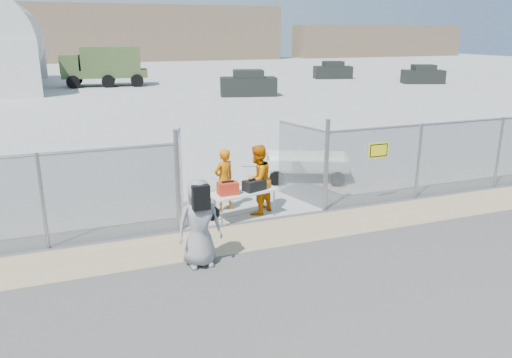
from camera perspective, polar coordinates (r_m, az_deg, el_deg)
name	(u,v)px	position (r m, az deg, el deg)	size (l,w,h in m)	color
ground	(288,250)	(11.26, 3.66, -8.08)	(160.00, 160.00, 0.00)	#3F3E3E
tarmac_inside	(111,82)	(51.69, -16.28, 10.62)	(160.00, 80.00, 0.01)	#A8A8A5
dirt_strip	(271,233)	(12.10, 1.70, -6.23)	(44.00, 1.60, 0.01)	tan
distant_hills	(119,33)	(87.80, -15.36, 15.77)	(140.00, 6.00, 9.00)	#7F684F
chain_link_fence	(256,179)	(12.61, 0.00, 0.00)	(40.00, 0.20, 2.20)	gray
folding_table	(243,205)	(12.94, -1.53, -2.95)	(1.76, 0.73, 0.75)	white
orange_bag	(228,188)	(12.53, -3.24, -1.07)	(0.50, 0.33, 0.31)	red
black_duffel	(254,185)	(12.83, -0.21, -0.71)	(0.57, 0.33, 0.27)	black
security_worker_left	(224,180)	(13.42, -3.68, -0.11)	(0.62, 0.41, 1.71)	#D96E04
security_worker_right	(258,180)	(13.13, 0.18, -0.09)	(0.91, 0.71, 1.87)	#D96E04
visitor	(199,223)	(10.27, -6.51, -5.02)	(0.91, 0.59, 1.86)	gray
utility_trailer	(306,167)	(16.45, 5.73, 1.40)	(3.49, 1.80, 0.85)	white
military_truck	(105,67)	(47.38, -16.87, 12.20)	(7.25, 2.68, 3.46)	#495E30
parked_vehicle_near	(248,83)	(38.43, -0.90, 10.88)	(4.19, 1.90, 1.90)	black
parked_vehicle_mid	(333,70)	(53.69, 8.77, 12.20)	(3.85, 1.74, 1.74)	black
parked_vehicle_far	(423,74)	(50.43, 18.55, 11.27)	(3.77, 1.71, 1.71)	black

